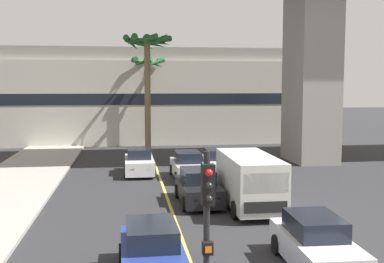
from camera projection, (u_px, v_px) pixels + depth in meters
lane_stripe_center at (165, 193)px, 24.14m from camera, size 0.14×56.00×0.01m
pier_building_backdrop at (146, 96)px, 46.19m from camera, size 31.29×8.04×8.78m
car_queue_front at (316, 244)px, 14.16m from camera, size 1.92×4.15×1.56m
car_queue_second at (188, 166)px, 27.76m from camera, size 1.89×4.13×1.56m
car_queue_third at (217, 163)px, 28.90m from camera, size 1.89×4.13×1.56m
car_queue_fourth at (139, 162)px, 29.17m from camera, size 1.85×4.11×1.56m
car_queue_fifth at (198, 188)px, 21.95m from camera, size 1.89×4.13×1.56m
car_queue_sixth at (152, 254)px, 13.33m from camera, size 1.89×4.13×1.56m
delivery_van at (249, 180)px, 20.91m from camera, size 2.18×5.26×2.36m
traffic_light_median_near at (207, 231)px, 8.89m from camera, size 0.24×0.37×4.20m
palm_tree_near_median at (148, 58)px, 34.73m from camera, size 3.60×3.66×9.09m
palm_tree_mid_median at (148, 74)px, 41.05m from camera, size 2.99×3.10×7.89m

